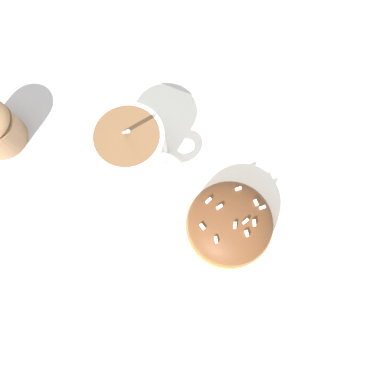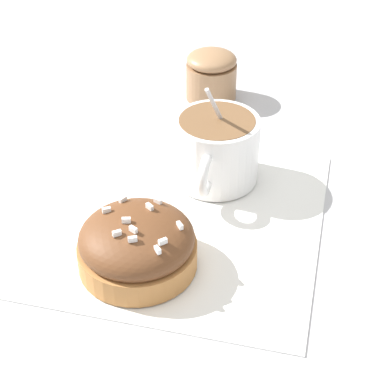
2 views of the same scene
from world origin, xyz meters
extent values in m
plane|color=#B2B2B7|center=(0.00, 0.00, 0.00)|extent=(3.00, 3.00, 0.00)
cube|color=white|center=(0.00, 0.00, 0.00)|extent=(0.28, 0.27, 0.00)
cylinder|color=white|center=(0.07, -0.01, 0.04)|extent=(0.08, 0.08, 0.07)
cylinder|color=brown|center=(0.07, -0.01, 0.06)|extent=(0.07, 0.07, 0.01)
torus|color=white|center=(0.02, -0.02, 0.04)|extent=(0.04, 0.01, 0.04)
ellipsoid|color=silver|center=(0.05, 0.00, 0.01)|extent=(0.03, 0.02, 0.01)
cylinder|color=silver|center=(0.08, -0.02, 0.06)|extent=(0.05, 0.03, 0.09)
cylinder|color=#B2753D|center=(-0.07, 0.01, 0.01)|extent=(0.10, 0.10, 0.02)
ellipsoid|color=brown|center=(-0.07, 0.01, 0.03)|extent=(0.10, 0.10, 0.04)
cube|color=white|center=(-0.09, -0.01, 0.05)|extent=(0.01, 0.01, 0.00)
cube|color=white|center=(-0.09, -0.01, 0.05)|extent=(0.01, 0.01, 0.00)
cube|color=white|center=(-0.05, 0.03, 0.05)|extent=(0.01, 0.01, 0.00)
cube|color=white|center=(-0.08, 0.02, 0.05)|extent=(0.01, 0.01, 0.00)
cube|color=white|center=(-0.05, 0.01, 0.05)|extent=(0.01, 0.01, 0.00)
cube|color=white|center=(-0.04, 0.01, 0.05)|extent=(0.01, 0.01, 0.00)
cube|color=white|center=(-0.07, 0.04, 0.05)|extent=(0.01, 0.01, 0.00)
cube|color=white|center=(-0.08, 0.01, 0.05)|extent=(0.01, 0.01, 0.00)
cube|color=white|center=(-0.09, 0.01, 0.05)|extent=(0.01, 0.01, 0.00)
cube|color=white|center=(-0.09, 0.02, 0.05)|extent=(0.01, 0.01, 0.00)
cube|color=white|center=(-0.06, -0.02, 0.05)|extent=(0.01, 0.01, 0.00)
cylinder|color=#99704C|center=(0.23, 0.04, 0.02)|extent=(0.06, 0.06, 0.04)
ellipsoid|color=#99704C|center=(0.23, 0.04, 0.05)|extent=(0.06, 0.06, 0.02)
camera|label=1|loc=(-0.07, 0.10, 0.44)|focal=35.00mm
camera|label=2|loc=(-0.43, -0.15, 0.38)|focal=60.00mm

